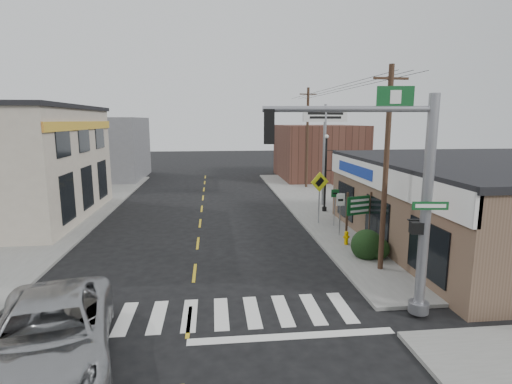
{
  "coord_description": "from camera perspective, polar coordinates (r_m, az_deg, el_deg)",
  "views": [
    {
      "loc": [
        0.81,
        -11.55,
        6.11
      ],
      "look_at": [
        2.82,
        6.73,
        2.8
      ],
      "focal_mm": 28.0,
      "sensor_mm": 36.0,
      "label": 1
    }
  ],
  "objects": [
    {
      "name": "traffic_signal_pole",
      "position": [
        12.57,
        20.09,
        1.11
      ],
      "size": [
        5.49,
        0.4,
        6.95
      ],
      "rotation": [
        0.0,
        0.0,
        -0.13
      ],
      "color": "gray",
      "rests_on": "sidewalk_right"
    },
    {
      "name": "shrub_back",
      "position": [
        22.45,
        19.91,
        -4.67
      ],
      "size": [
        1.21,
        1.21,
        0.91
      ],
      "primitive_type": "ellipsoid",
      "color": "black",
      "rests_on": "sidewalk_right"
    },
    {
      "name": "center_line",
      "position": [
        20.5,
        -8.31,
        -7.24
      ],
      "size": [
        0.12,
        56.0,
        0.01
      ],
      "primitive_type": "cube",
      "color": "gold",
      "rests_on": "ground"
    },
    {
      "name": "utility_pole_far",
      "position": [
        36.21,
        7.33,
        7.81
      ],
      "size": [
        1.53,
        0.23,
        8.82
      ],
      "rotation": [
        0.0,
        0.0,
        0.06
      ],
      "color": "#3E301C",
      "rests_on": "sidewalk_right"
    },
    {
      "name": "shrub_front",
      "position": [
        18.49,
        15.57,
        -7.33
      ],
      "size": [
        1.41,
        1.41,
        1.06
      ],
      "primitive_type": "ellipsoid",
      "color": "#1E3614",
      "rests_on": "sidewalk_right"
    },
    {
      "name": "dance_center_sign",
      "position": [
        28.54,
        9.81,
        8.69
      ],
      "size": [
        3.33,
        0.21,
        7.08
      ],
      "rotation": [
        0.0,
        0.0,
        0.19
      ],
      "color": "gray",
      "rests_on": "sidewalk_right"
    },
    {
      "name": "utility_pole_near",
      "position": [
        16.44,
        18.06,
        3.26
      ],
      "size": [
        1.4,
        0.21,
        8.06
      ],
      "rotation": [
        0.0,
        0.0,
        0.06
      ],
      "color": "#473B1F",
      "rests_on": "sidewalk_right"
    },
    {
      "name": "ped_crossing_sign",
      "position": [
        23.54,
        9.05,
        0.49
      ],
      "size": [
        1.18,
        0.08,
        3.04
      ],
      "rotation": [
        0.0,
        0.0,
        0.28
      ],
      "color": "gray",
      "rests_on": "sidewalk_right"
    },
    {
      "name": "bldg_distant_left",
      "position": [
        45.22,
        -21.5,
        5.81
      ],
      "size": [
        9.0,
        10.0,
        6.4
      ],
      "primitive_type": "cube",
      "color": "slate",
      "rests_on": "ground"
    },
    {
      "name": "thrift_store",
      "position": [
        22.63,
        31.13,
        -1.75
      ],
      "size": [
        12.0,
        14.0,
        4.0
      ],
      "primitive_type": "cube",
      "color": "brown",
      "rests_on": "ground"
    },
    {
      "name": "guide_sign",
      "position": [
        20.08,
        14.52,
        -2.53
      ],
      "size": [
        1.46,
        0.13,
        2.55
      ],
      "rotation": [
        0.0,
        0.0,
        0.31
      ],
      "color": "#412C1E",
      "rests_on": "sidewalk_right"
    },
    {
      "name": "lamp_post",
      "position": [
        26.63,
        10.05,
        3.51
      ],
      "size": [
        0.66,
        0.52,
        5.08
      ],
      "rotation": [
        0.0,
        0.0,
        0.1
      ],
      "color": "black",
      "rests_on": "sidewalk_right"
    },
    {
      "name": "bare_tree",
      "position": [
        19.38,
        23.63,
        1.55
      ],
      "size": [
        2.13,
        2.13,
        4.26
      ],
      "rotation": [
        0.0,
        0.0,
        0.16
      ],
      "color": "black",
      "rests_on": "sidewalk_right"
    },
    {
      "name": "ground",
      "position": [
        13.09,
        -9.55,
        -17.77
      ],
      "size": [
        140.0,
        140.0,
        0.0
      ],
      "primitive_type": "plane",
      "color": "black",
      "rests_on": "ground"
    },
    {
      "name": "sidewalk_left",
      "position": [
        27.12,
        -27.34,
        -3.84
      ],
      "size": [
        6.0,
        38.0,
        0.13
      ],
      "primitive_type": "cube",
      "color": "slate",
      "rests_on": "ground"
    },
    {
      "name": "fire_hydrant",
      "position": [
        20.07,
        12.77,
        -6.31
      ],
      "size": [
        0.21,
        0.21,
        0.67
      ],
      "rotation": [
        0.0,
        0.0,
        0.19
      ],
      "color": "#C69500",
      "rests_on": "sidewalk_right"
    },
    {
      "name": "crosswalk",
      "position": [
        13.44,
        -9.45,
        -16.95
      ],
      "size": [
        11.0,
        2.2,
        0.01
      ],
      "primitive_type": "cube",
      "color": "silver",
      "rests_on": "ground"
    },
    {
      "name": "suv",
      "position": [
        11.66,
        -27.31,
        -17.75
      ],
      "size": [
        4.15,
        6.68,
        1.72
      ],
      "primitive_type": "imported",
      "rotation": [
        0.0,
        0.0,
        0.22
      ],
      "color": "#9D9FA2",
      "rests_on": "ground"
    },
    {
      "name": "bldg_distant_right",
      "position": [
        43.16,
        8.83,
        5.68
      ],
      "size": [
        8.0,
        10.0,
        5.6
      ],
      "primitive_type": "cube",
      "color": "#513025",
      "rests_on": "ground"
    },
    {
      "name": "sidewalk_right",
      "position": [
        26.57,
        11.88,
        -3.17
      ],
      "size": [
        6.0,
        38.0,
        0.13
      ],
      "primitive_type": "cube",
      "color": "slate",
      "rests_on": "ground"
    }
  ]
}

